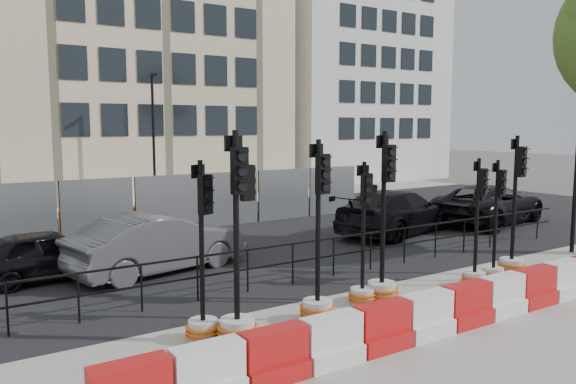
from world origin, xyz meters
TOP-DOWN VIEW (x-y plane):
  - ground at (0.00, 0.00)m, footprint 120.00×120.00m
  - sidewalk_near at (0.00, -3.00)m, footprint 40.00×6.00m
  - road at (0.00, 7.00)m, footprint 40.00×14.00m
  - sidewalk_far at (0.00, 16.00)m, footprint 40.00×4.00m
  - building_cream at (2.00, 21.99)m, footprint 15.00×10.06m
  - building_white at (17.00, 21.99)m, footprint 12.00×9.06m
  - kerb_railing at (0.00, 1.20)m, footprint 18.00×0.04m
  - heras_fencing at (-0.01, 9.80)m, footprint 14.33×1.72m
  - lamp_post_far at (0.50, 14.98)m, footprint 0.12×0.56m
  - barrier_row at (-0.00, -2.80)m, footprint 13.60×0.50m
  - traffic_signal_a at (-4.40, -0.83)m, footprint 0.62×0.62m
  - traffic_signal_b at (-3.95, -1.25)m, footprint 0.72×0.72m
  - traffic_signal_c at (-2.18, -1.13)m, footprint 0.68×0.68m
  - traffic_signal_d at (-0.81, -0.84)m, footprint 0.59×0.59m
  - traffic_signal_e at (-0.35, -0.92)m, footprint 0.71×0.71m
  - traffic_signal_f at (2.22, -1.25)m, footprint 0.59×0.59m
  - traffic_signal_g at (2.93, -1.22)m, footprint 0.57×0.57m
  - traffic_signal_h at (3.81, -1.09)m, footprint 0.68×0.68m
  - car_a at (-5.88, 4.75)m, footprint 1.98×3.88m
  - car_b at (-3.43, 3.98)m, footprint 3.59×5.29m
  - car_c at (5.19, 4.40)m, footprint 4.93×6.43m
  - car_d at (9.53, 3.94)m, footprint 4.66×6.40m

SIDE VIEW (x-z plane):
  - ground at x=0.00m, z-range 0.00..0.00m
  - sidewalk_near at x=0.00m, z-range 0.00..0.02m
  - sidewalk_far at x=0.00m, z-range 0.00..0.02m
  - road at x=0.00m, z-range 0.00..0.03m
  - barrier_row at x=0.00m, z-range -0.03..0.77m
  - traffic_signal_g at x=2.93m, z-range -0.85..2.06m
  - car_a at x=-5.88m, z-range 0.00..1.25m
  - traffic_signal_a at x=-4.40m, z-range -0.92..2.21m
  - heras_fencing at x=-0.01m, z-range -0.32..1.68m
  - kerb_railing at x=0.00m, z-range 0.19..1.19m
  - traffic_signal_f at x=2.22m, z-range -0.78..2.20m
  - traffic_signal_d at x=-0.81m, z-range -0.78..2.20m
  - traffic_signal_c at x=-2.18m, z-range -1.01..2.44m
  - traffic_signal_h at x=3.81m, z-range -1.02..2.45m
  - traffic_signal_e at x=-0.35m, z-range -1.05..2.54m
  - car_d at x=9.53m, z-range 0.00..1.50m
  - car_b at x=-3.43m, z-range 0.00..1.51m
  - car_c at x=5.19m, z-range 0.00..1.54m
  - traffic_signal_b at x=-3.95m, z-range -0.95..2.68m
  - lamp_post_far at x=0.50m, z-range 0.22..6.22m
  - building_white at x=17.00m, z-range 0.00..16.00m
  - building_cream at x=2.00m, z-range 0.00..18.00m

